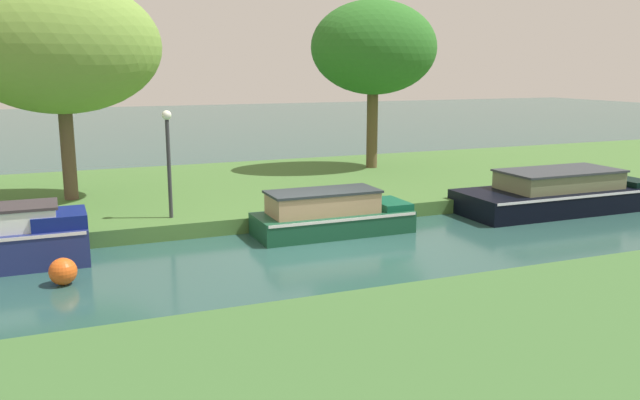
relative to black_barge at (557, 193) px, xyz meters
name	(u,v)px	position (x,y,z in m)	size (l,w,h in m)	color
ground_plane	(327,248)	(-7.93, -1.20, -0.51)	(120.00, 120.00, 0.00)	#274D48
riverbank_far	(245,189)	(-7.93, 5.80, -0.31)	(72.00, 10.00, 0.40)	#456F32
black_barge	(557,193)	(0.00, 0.00, 0.00)	(6.00, 2.28, 1.22)	black
forest_narrowboat	(331,215)	(-7.30, 0.00, -0.03)	(4.03, 1.56, 1.14)	#16482E
willow_tree_centre	(60,47)	(-13.36, 4.87, 4.23)	(5.52, 3.86, 6.23)	brown
willow_tree_right	(375,48)	(-2.45, 7.24, 4.36)	(4.92, 3.52, 6.23)	brown
lamp_post	(168,150)	(-11.08, 1.64, 1.62)	(0.24, 0.24, 2.74)	#333338
mooring_post_near	(341,197)	(-6.54, 1.12, 0.18)	(0.14, 0.14, 0.59)	#4B412A
channel_buoy	(63,271)	(-13.76, -1.71, -0.24)	(0.54, 0.54, 0.54)	#E55919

